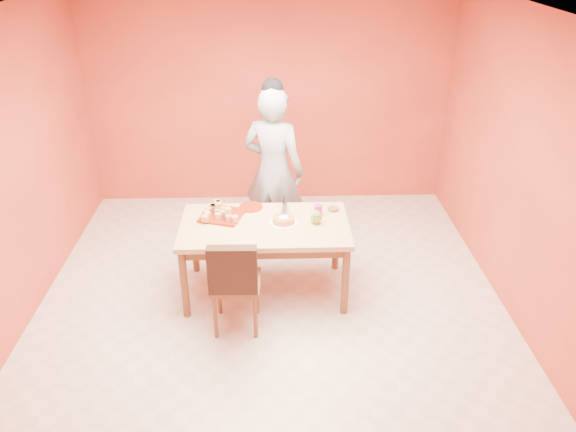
{
  "coord_description": "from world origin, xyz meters",
  "views": [
    {
      "loc": [
        0.02,
        -4.35,
        3.29
      ],
      "look_at": [
        0.17,
        0.3,
        0.85
      ],
      "focal_mm": 35.0,
      "sensor_mm": 36.0,
      "label": 1
    }
  ],
  "objects_px": {
    "pastry_platter": "(223,215)",
    "sponge_cake": "(284,220)",
    "magenta_glass": "(318,210)",
    "red_dinner_plate": "(251,207)",
    "checker_tin": "(333,209)",
    "person": "(274,171)",
    "dining_chair": "(235,281)",
    "dining_table": "(265,233)",
    "egg_ornament": "(316,217)"
  },
  "relations": [
    {
      "from": "pastry_platter",
      "to": "sponge_cake",
      "type": "relative_size",
      "value": 1.79
    },
    {
      "from": "red_dinner_plate",
      "to": "egg_ornament",
      "type": "height_order",
      "value": "egg_ornament"
    },
    {
      "from": "dining_table",
      "to": "person",
      "type": "height_order",
      "value": "person"
    },
    {
      "from": "person",
      "to": "red_dinner_plate",
      "type": "bearing_deg",
      "value": 87.47
    },
    {
      "from": "dining_chair",
      "to": "checker_tin",
      "type": "xyz_separation_m",
      "value": [
        0.94,
        0.82,
        0.28
      ]
    },
    {
      "from": "pastry_platter",
      "to": "sponge_cake",
      "type": "distance_m",
      "value": 0.61
    },
    {
      "from": "checker_tin",
      "to": "egg_ornament",
      "type": "bearing_deg",
      "value": -125.39
    },
    {
      "from": "pastry_platter",
      "to": "red_dinner_plate",
      "type": "distance_m",
      "value": 0.32
    },
    {
      "from": "magenta_glass",
      "to": "red_dinner_plate",
      "type": "bearing_deg",
      "value": 163.87
    },
    {
      "from": "dining_table",
      "to": "sponge_cake",
      "type": "relative_size",
      "value": 7.62
    },
    {
      "from": "red_dinner_plate",
      "to": "pastry_platter",
      "type": "bearing_deg",
      "value": -146.39
    },
    {
      "from": "dining_chair",
      "to": "person",
      "type": "bearing_deg",
      "value": 77.34
    },
    {
      "from": "sponge_cake",
      "to": "egg_ornament",
      "type": "xyz_separation_m",
      "value": [
        0.31,
        -0.02,
        0.03
      ]
    },
    {
      "from": "magenta_glass",
      "to": "checker_tin",
      "type": "height_order",
      "value": "magenta_glass"
    },
    {
      "from": "pastry_platter",
      "to": "red_dinner_plate",
      "type": "xyz_separation_m",
      "value": [
        0.27,
        0.18,
        -0.0
      ]
    },
    {
      "from": "dining_table",
      "to": "egg_ornament",
      "type": "distance_m",
      "value": 0.52
    },
    {
      "from": "checker_tin",
      "to": "sponge_cake",
      "type": "bearing_deg",
      "value": -153.52
    },
    {
      "from": "red_dinner_plate",
      "to": "checker_tin",
      "type": "height_order",
      "value": "checker_tin"
    },
    {
      "from": "sponge_cake",
      "to": "egg_ornament",
      "type": "distance_m",
      "value": 0.31
    },
    {
      "from": "magenta_glass",
      "to": "sponge_cake",
      "type": "bearing_deg",
      "value": -156.8
    },
    {
      "from": "pastry_platter",
      "to": "sponge_cake",
      "type": "bearing_deg",
      "value": -14.93
    },
    {
      "from": "dining_chair",
      "to": "red_dinner_plate",
      "type": "bearing_deg",
      "value": 83.68
    },
    {
      "from": "checker_tin",
      "to": "pastry_platter",
      "type": "bearing_deg",
      "value": -175.23
    },
    {
      "from": "dining_chair",
      "to": "sponge_cake",
      "type": "height_order",
      "value": "dining_chair"
    },
    {
      "from": "sponge_cake",
      "to": "checker_tin",
      "type": "distance_m",
      "value": 0.56
    },
    {
      "from": "dining_table",
      "to": "egg_ornament",
      "type": "relative_size",
      "value": 11.7
    },
    {
      "from": "sponge_cake",
      "to": "magenta_glass",
      "type": "distance_m",
      "value": 0.37
    },
    {
      "from": "dining_chair",
      "to": "checker_tin",
      "type": "bearing_deg",
      "value": 42.32
    },
    {
      "from": "person",
      "to": "pastry_platter",
      "type": "bearing_deg",
      "value": 75.9
    },
    {
      "from": "dining_table",
      "to": "checker_tin",
      "type": "height_order",
      "value": "checker_tin"
    },
    {
      "from": "dining_chair",
      "to": "person",
      "type": "relative_size",
      "value": 0.51
    },
    {
      "from": "sponge_cake",
      "to": "checker_tin",
      "type": "height_order",
      "value": "sponge_cake"
    },
    {
      "from": "magenta_glass",
      "to": "dining_table",
      "type": "bearing_deg",
      "value": -163.08
    },
    {
      "from": "pastry_platter",
      "to": "checker_tin",
      "type": "bearing_deg",
      "value": 4.77
    },
    {
      "from": "egg_ornament",
      "to": "red_dinner_plate",
      "type": "bearing_deg",
      "value": 160.96
    },
    {
      "from": "sponge_cake",
      "to": "magenta_glass",
      "type": "xyz_separation_m",
      "value": [
        0.34,
        0.15,
        0.02
      ]
    },
    {
      "from": "person",
      "to": "red_dinner_plate",
      "type": "relative_size",
      "value": 7.78
    },
    {
      "from": "dining_chair",
      "to": "pastry_platter",
      "type": "bearing_deg",
      "value": 102.86
    },
    {
      "from": "red_dinner_plate",
      "to": "checker_tin",
      "type": "distance_m",
      "value": 0.82
    },
    {
      "from": "magenta_glass",
      "to": "person",
      "type": "bearing_deg",
      "value": 120.75
    },
    {
      "from": "red_dinner_plate",
      "to": "magenta_glass",
      "type": "height_order",
      "value": "magenta_glass"
    },
    {
      "from": "person",
      "to": "checker_tin",
      "type": "height_order",
      "value": "person"
    },
    {
      "from": "sponge_cake",
      "to": "checker_tin",
      "type": "xyz_separation_m",
      "value": [
        0.5,
        0.25,
        -0.02
      ]
    },
    {
      "from": "dining_table",
      "to": "red_dinner_plate",
      "type": "height_order",
      "value": "red_dinner_plate"
    },
    {
      "from": "red_dinner_plate",
      "to": "person",
      "type": "bearing_deg",
      "value": 66.04
    },
    {
      "from": "sponge_cake",
      "to": "magenta_glass",
      "type": "height_order",
      "value": "magenta_glass"
    },
    {
      "from": "person",
      "to": "egg_ornament",
      "type": "bearing_deg",
      "value": 135.44
    },
    {
      "from": "person",
      "to": "magenta_glass",
      "type": "relative_size",
      "value": 16.48
    },
    {
      "from": "magenta_glass",
      "to": "pastry_platter",
      "type": "bearing_deg",
      "value": 179.3
    },
    {
      "from": "person",
      "to": "egg_ornament",
      "type": "height_order",
      "value": "person"
    }
  ]
}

